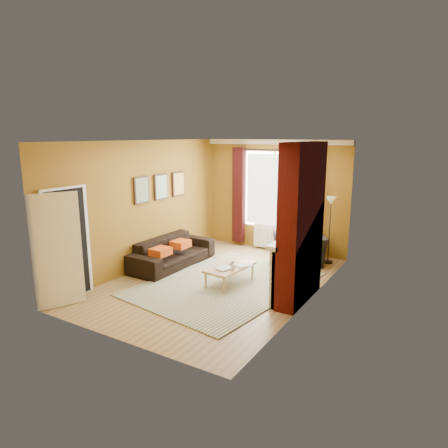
{
  "coord_description": "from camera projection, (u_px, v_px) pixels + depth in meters",
  "views": [
    {
      "loc": [
        4.05,
        -6.49,
        2.91
      ],
      "look_at": [
        0.0,
        0.25,
        1.15
      ],
      "focal_mm": 32.0,
      "sensor_mm": 36.0,
      "label": 1
    }
  ],
  "objects": [
    {
      "name": "ground",
      "position": [
        218.0,
        281.0,
        8.1
      ],
      "size": [
        5.5,
        5.5,
        0.0
      ],
      "primitive_type": "plane",
      "color": "olive",
      "rests_on": "ground"
    },
    {
      "name": "room_walls",
      "position": [
        253.0,
        216.0,
        7.71
      ],
      "size": [
        3.82,
        5.54,
        2.83
      ],
      "color": "#8B631A",
      "rests_on": "ground"
    },
    {
      "name": "striped_rug",
      "position": [
        226.0,
        284.0,
        7.95
      ],
      "size": [
        3.08,
        3.93,
        0.02
      ],
      "rotation": [
        0.0,
        0.0,
        -0.14
      ],
      "color": "#32508B",
      "rests_on": "ground"
    },
    {
      "name": "sofa",
      "position": [
        173.0,
        252.0,
        9.05
      ],
      "size": [
        0.88,
        2.2,
        0.64
      ],
      "primitive_type": "imported",
      "rotation": [
        0.0,
        0.0,
        1.56
      ],
      "color": "black",
      "rests_on": "ground"
    },
    {
      "name": "armchair",
      "position": [
        299.0,
        249.0,
        9.12
      ],
      "size": [
        1.42,
        1.38,
        0.71
      ],
      "primitive_type": "imported",
      "rotation": [
        0.0,
        0.0,
        3.69
      ],
      "color": "black",
      "rests_on": "ground"
    },
    {
      "name": "coffee_table",
      "position": [
        230.0,
        268.0,
        7.91
      ],
      "size": [
        0.64,
        1.15,
        0.37
      ],
      "rotation": [
        0.0,
        0.0,
        -0.08
      ],
      "color": "tan",
      "rests_on": "ground"
    },
    {
      "name": "wicker_stool",
      "position": [
        284.0,
        247.0,
        9.85
      ],
      "size": [
        0.39,
        0.39,
        0.43
      ],
      "rotation": [
        0.0,
        0.0,
        -0.13
      ],
      "color": "olive",
      "rests_on": "ground"
    },
    {
      "name": "floor_lamp",
      "position": [
        331.0,
        211.0,
        9.04
      ],
      "size": [
        0.27,
        0.27,
        1.54
      ],
      "rotation": [
        0.0,
        0.0,
        -0.2
      ],
      "color": "black",
      "rests_on": "ground"
    },
    {
      "name": "book_a",
      "position": [
        220.0,
        267.0,
        7.8
      ],
      "size": [
        0.28,
        0.34,
        0.03
      ],
      "primitive_type": "imported",
      "rotation": [
        0.0,
        0.0,
        -0.21
      ],
      "color": "#999999",
      "rests_on": "coffee_table"
    },
    {
      "name": "book_b",
      "position": [
        242.0,
        264.0,
        8.02
      ],
      "size": [
        0.36,
        0.37,
        0.02
      ],
      "primitive_type": "imported",
      "rotation": [
        0.0,
        0.0,
        -0.63
      ],
      "color": "#999999",
      "rests_on": "coffee_table"
    },
    {
      "name": "mug",
      "position": [
        233.0,
        268.0,
        7.64
      ],
      "size": [
        0.12,
        0.12,
        0.1
      ],
      "primitive_type": "imported",
      "rotation": [
        0.0,
        0.0,
        0.07
      ],
      "color": "#999999",
      "rests_on": "coffee_table"
    },
    {
      "name": "tv_remote",
      "position": [
        232.0,
        263.0,
        8.06
      ],
      "size": [
        0.09,
        0.18,
        0.02
      ],
      "rotation": [
        0.0,
        0.0,
        0.19
      ],
      "color": "#27272A",
      "rests_on": "coffee_table"
    }
  ]
}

